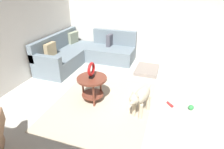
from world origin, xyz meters
TOP-DOWN VIEW (x-y plane):
  - ground_plane at (0.00, 0.00)m, footprint 6.00×6.00m
  - wall_right at (2.94, 0.00)m, footprint 0.12×6.00m
  - area_rug at (0.15, 0.70)m, footprint 2.30×1.90m
  - sectional_couch at (1.99, 2.01)m, footprint 2.20×2.25m
  - side_table at (0.21, 0.94)m, footprint 0.60×0.60m
  - torus_sculpture at (0.21, 0.94)m, footprint 0.28×0.08m
  - dog_bed_mat at (1.98, 0.08)m, footprint 0.80×0.60m
  - dog at (0.08, -0.07)m, footprint 0.83×0.35m
  - dog_toy_ball at (0.53, -1.00)m, footprint 0.10×0.10m
  - dog_toy_rope at (0.54, -0.61)m, footprint 0.16×0.15m

SIDE VIEW (x-z plane):
  - ground_plane at x=0.00m, z-range -0.10..0.00m
  - area_rug at x=0.15m, z-range 0.00..0.01m
  - dog_toy_rope at x=0.54m, z-range 0.00..0.05m
  - dog_bed_mat at x=1.98m, z-range 0.00..0.09m
  - dog_toy_ball at x=0.53m, z-range 0.00..0.10m
  - sectional_couch at x=1.99m, z-range -0.15..0.73m
  - dog at x=0.08m, z-range 0.06..0.69m
  - side_table at x=0.21m, z-range 0.15..0.69m
  - torus_sculpture at x=0.21m, z-range 0.55..0.87m
  - wall_right at x=2.94m, z-range 0.00..2.70m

